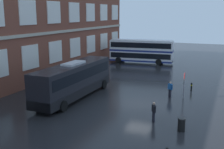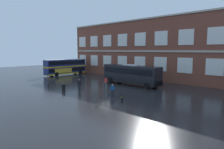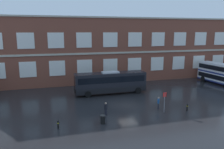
% 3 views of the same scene
% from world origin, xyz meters
% --- Properties ---
extents(ground_plane, '(120.00, 120.00, 0.00)m').
position_xyz_m(ground_plane, '(0.00, 2.00, 0.00)').
color(ground_plane, black).
extents(brick_terminal_building, '(57.02, 8.19, 13.24)m').
position_xyz_m(brick_terminal_building, '(1.29, 17.98, 6.47)').
color(brick_terminal_building, brown).
rests_on(brick_terminal_building, ground).
extents(double_decker_near, '(2.95, 11.02, 4.07)m').
position_xyz_m(double_decker_near, '(-22.49, 6.66, 2.15)').
color(double_decker_near, navy).
rests_on(double_decker_near, ground).
extents(touring_coach, '(12.01, 2.92, 3.80)m').
position_xyz_m(touring_coach, '(-0.66, 6.90, 1.91)').
color(touring_coach, black).
rests_on(touring_coach, ground).
extents(waiting_passenger, '(0.40, 0.61, 1.70)m').
position_xyz_m(waiting_passenger, '(3.56, -2.26, 0.93)').
color(waiting_passenger, black).
rests_on(waiting_passenger, ground).
extents(second_passenger, '(0.58, 0.45, 1.70)m').
position_xyz_m(second_passenger, '(-3.91, -2.49, 0.93)').
color(second_passenger, black).
rests_on(second_passenger, ground).
extents(bus_stand_flag, '(0.44, 0.10, 2.70)m').
position_xyz_m(bus_stand_flag, '(3.69, -3.65, 1.64)').
color(bus_stand_flag, slate).
rests_on(bus_stand_flag, ground).
extents(station_litter_bin, '(0.60, 0.60, 1.03)m').
position_xyz_m(station_litter_bin, '(-4.88, -4.91, 0.52)').
color(station_litter_bin, black).
rests_on(station_litter_bin, ground).
extents(safety_bollard_west, '(0.19, 0.19, 0.95)m').
position_xyz_m(safety_bollard_west, '(6.91, -4.01, 0.49)').
color(safety_bollard_west, black).
rests_on(safety_bollard_west, ground).
extents(safety_bollard_east, '(0.19, 0.19, 0.95)m').
position_xyz_m(safety_bollard_east, '(-9.89, -4.91, 0.49)').
color(safety_bollard_east, black).
rests_on(safety_bollard_east, ground).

